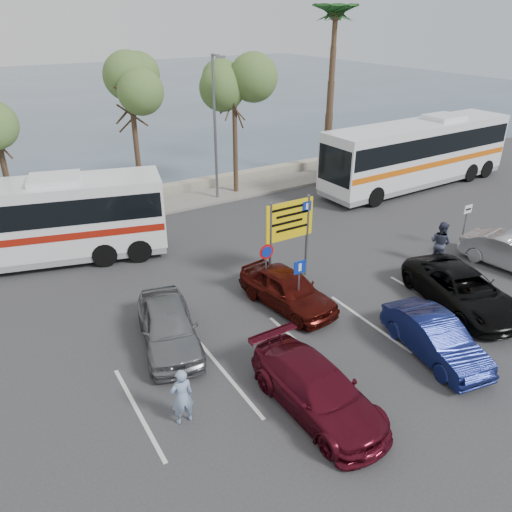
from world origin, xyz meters
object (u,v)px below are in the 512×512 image
car_red (287,289)px  pedestrian_far (440,243)px  direction_sign (290,227)px  pedestrian_near (182,397)px  street_lamp_right (215,122)px  car_maroon (317,390)px  car_blue (435,338)px  suv_black (462,290)px  coach_bus_left (16,226)px  coach_bus_right (417,156)px  car_silver_a (169,326)px

car_red → pedestrian_far: pedestrian_far is taller
direction_sign → pedestrian_near: bearing=-143.5°
street_lamp_right → car_maroon: 18.34m
car_blue → car_maroon: bearing=-170.2°
suv_black → coach_bus_left: bearing=152.2°
coach_bus_right → suv_black: size_ratio=2.66×
direction_sign → pedestrian_far: 7.11m
street_lamp_right → suv_black: 16.13m
direction_sign → suv_black: 7.01m
direction_sign → coach_bus_left: 11.84m
coach_bus_left → suv_black: coach_bus_left is taller
direction_sign → coach_bus_left: size_ratio=0.28×
street_lamp_right → car_red: street_lamp_right is taller
street_lamp_right → direction_sign: street_lamp_right is taller
car_blue → pedestrian_near: bearing=179.4°
car_maroon → pedestrian_near: pedestrian_near is taller
pedestrian_far → street_lamp_right: bearing=13.0°
car_red → suv_black: (5.66, -3.44, -0.01)m
coach_bus_left → pedestrian_near: size_ratio=7.28×
coach_bus_left → suv_black: size_ratio=2.46×
street_lamp_right → pedestrian_far: size_ratio=4.01×
coach_bus_left → coach_bus_right: bearing=-2.8°
coach_bus_left → car_maroon: size_ratio=2.68×
street_lamp_right → direction_sign: (-2.00, -10.32, -2.17)m
street_lamp_right → car_red: size_ratio=1.86×
coach_bus_left → car_maroon: 15.15m
coach_bus_right → car_maroon: 21.84m
direction_sign → pedestrian_near: direction_sign is taller
coach_bus_left → car_red: bearing=-48.0°
pedestrian_near → street_lamp_right: bearing=-117.3°
coach_bus_left → car_red: (8.09, -9.00, -1.08)m
car_blue → car_red: bearing=125.4°
direction_sign → car_maroon: (-3.60, -6.70, -1.74)m
car_blue → coach_bus_left: bearing=136.6°
coach_bus_right → coach_bus_left: bearing=177.2°
street_lamp_right → car_silver_a: 14.94m
car_silver_a → pedestrian_far: size_ratio=2.23×
street_lamp_right → car_red: (-3.20, -12.02, -3.86)m
car_maroon → direction_sign: bearing=60.3°
car_silver_a → car_maroon: car_silver_a is taller
coach_bus_left → car_red: coach_bus_left is taller
car_red → coach_bus_left: bearing=123.9°
coach_bus_left → coach_bus_right: size_ratio=0.92×
car_blue → street_lamp_right: bearing=97.0°
car_red → car_blue: bearing=-72.4°
car_silver_a → pedestrian_near: 3.65m
car_silver_a → car_maroon: (2.40, -5.00, -0.07)m
street_lamp_right → pedestrian_far: bearing=-69.8°
pedestrian_far → direction_sign: bearing=64.4°
coach_bus_left → pedestrian_near: coach_bus_left is taller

